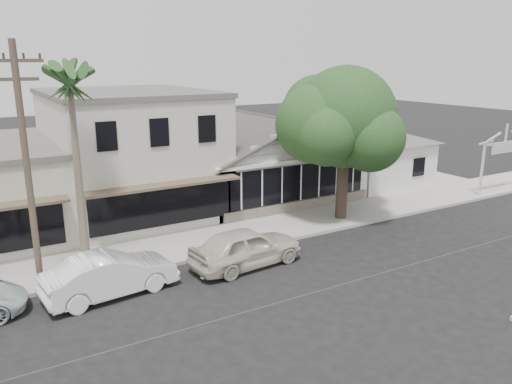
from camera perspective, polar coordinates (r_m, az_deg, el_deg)
ground at (r=19.10m, az=7.50°, el=-11.10°), size 140.00×140.00×0.00m
sidewalk_north at (r=21.96m, az=-21.25°, el=-8.25°), size 90.00×3.50×0.15m
corner_shop at (r=30.83m, az=0.78°, el=4.22°), size 10.40×8.60×5.10m
side_cottage at (r=35.22m, az=13.12°, el=3.33°), size 6.00×6.00×3.00m
arch_sign at (r=35.01m, az=26.57°, el=4.84°), size 4.12×0.12×3.95m
row_building_near at (r=28.46m, az=-14.26°, el=4.16°), size 8.00×10.00×6.50m
utility_pole at (r=19.03m, az=-24.73°, el=2.80°), size 1.80×0.24×9.00m
car_0 at (r=20.73m, az=-1.14°, el=-6.31°), size 5.02×2.40×1.66m
car_1 at (r=19.05m, az=-16.33°, el=-9.05°), size 4.96×2.21×1.58m
shade_tree at (r=26.19m, az=9.69°, el=8.12°), size 7.30×6.60×8.10m
palm_east at (r=20.50m, az=-20.54°, el=11.63°), size 2.89×2.89×8.71m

